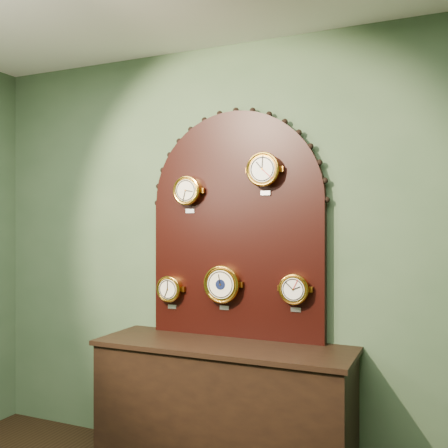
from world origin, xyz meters
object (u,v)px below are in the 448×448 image
at_px(barometer, 222,284).
at_px(tide_clock, 294,289).
at_px(shop_counter, 223,412).
at_px(hygrometer, 170,289).
at_px(roman_clock, 188,191).
at_px(display_board, 236,217).
at_px(arabic_clock, 264,170).

height_order(barometer, tide_clock, barometer).
bearing_deg(shop_counter, barometer, 114.50).
xyz_separation_m(hygrometer, barometer, (0.40, -0.00, 0.05)).
bearing_deg(roman_clock, barometer, -0.31).
xyz_separation_m(display_board, barometer, (-0.07, -0.07, -0.44)).
relative_size(roman_clock, hygrometer, 1.07).
distance_m(barometer, tide_clock, 0.49).
xyz_separation_m(display_board, roman_clock, (-0.33, -0.07, 0.18)).
bearing_deg(shop_counter, tide_clock, 20.20).
bearing_deg(shop_counter, hygrometer, 161.64).
xyz_separation_m(shop_counter, barometer, (-0.07, 0.15, 0.78)).
xyz_separation_m(shop_counter, tide_clock, (0.42, 0.15, 0.78)).
bearing_deg(hygrometer, tide_clock, -0.02).
bearing_deg(shop_counter, roman_clock, 154.75).
distance_m(shop_counter, barometer, 0.80).
bearing_deg(roman_clock, shop_counter, -25.25).
relative_size(roman_clock, barometer, 0.83).
distance_m(roman_clock, tide_clock, 0.98).
height_order(shop_counter, tide_clock, tide_clock).
bearing_deg(arabic_clock, hygrometer, 179.91).
bearing_deg(roman_clock, hygrometer, 179.80).
height_order(display_board, barometer, display_board).
bearing_deg(barometer, shop_counter, -65.50).
relative_size(shop_counter, arabic_clock, 5.87).
xyz_separation_m(barometer, tide_clock, (0.49, 0.00, -0.01)).
relative_size(arabic_clock, tide_clock, 1.12).
distance_m(arabic_clock, barometer, 0.80).
xyz_separation_m(roman_clock, tide_clock, (0.75, 0.00, -0.63)).
relative_size(display_board, hygrometer, 6.53).
bearing_deg(tide_clock, hygrometer, 179.98).
bearing_deg(barometer, hygrometer, 179.73).
height_order(roman_clock, arabic_clock, arabic_clock).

